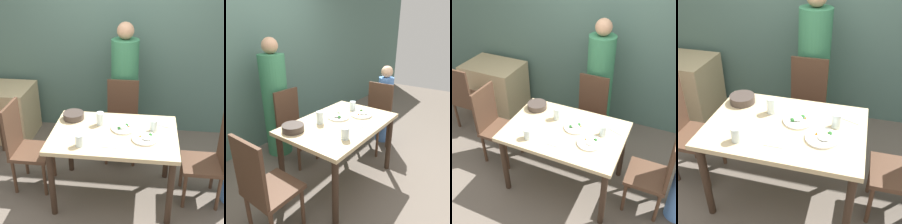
% 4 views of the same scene
% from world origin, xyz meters
% --- Properties ---
extents(ground_plane, '(10.00, 10.00, 0.00)m').
position_xyz_m(ground_plane, '(0.00, 0.00, 0.00)').
color(ground_plane, '#60564C').
extents(wall_back, '(10.00, 0.06, 2.70)m').
position_xyz_m(wall_back, '(0.00, 1.49, 1.35)').
color(wall_back, '#4C6B60').
rests_on(wall_back, ground_plane).
extents(dining_table, '(1.22, 0.83, 0.76)m').
position_xyz_m(dining_table, '(0.00, 0.00, 0.66)').
color(dining_table, tan).
rests_on(dining_table, ground_plane).
extents(chair_adult_spot, '(0.40, 0.40, 0.97)m').
position_xyz_m(chair_adult_spot, '(0.01, 0.76, 0.51)').
color(chair_adult_spot, '#4C3323').
rests_on(chair_adult_spot, ground_plane).
extents(chair_empty_left, '(0.40, 0.40, 0.97)m').
position_xyz_m(chair_empty_left, '(-0.96, 0.06, 0.51)').
color(chair_empty_left, '#4C3323').
rests_on(chair_empty_left, ground_plane).
extents(person_adult, '(0.34, 0.34, 1.61)m').
position_xyz_m(person_adult, '(0.01, 1.10, 0.74)').
color(person_adult, '#387F56').
rests_on(person_adult, ground_plane).
extents(bowl_curry, '(0.22, 0.22, 0.07)m').
position_xyz_m(bowl_curry, '(-0.46, 0.24, 0.79)').
color(bowl_curry, '#3D332D').
rests_on(bowl_curry, dining_table).
extents(plate_rice_adult, '(0.24, 0.24, 0.05)m').
position_xyz_m(plate_rice_adult, '(0.08, 0.08, 0.77)').
color(plate_rice_adult, white).
rests_on(plate_rice_adult, dining_table).
extents(plate_rice_child, '(0.25, 0.25, 0.05)m').
position_xyz_m(plate_rice_child, '(0.30, -0.09, 0.77)').
color(plate_rice_child, white).
rests_on(plate_rice_child, dining_table).
extents(glass_water_tall, '(0.08, 0.08, 0.11)m').
position_xyz_m(glass_water_tall, '(-0.28, -0.27, 0.81)').
color(glass_water_tall, silver).
rests_on(glass_water_tall, dining_table).
extents(glass_water_short, '(0.07, 0.07, 0.13)m').
position_xyz_m(glass_water_short, '(-0.16, 0.15, 0.83)').
color(glass_water_short, silver).
rests_on(glass_water_short, dining_table).
extents(glass_water_center, '(0.07, 0.07, 0.12)m').
position_xyz_m(glass_water_center, '(0.38, 0.08, 0.82)').
color(glass_water_center, silver).
rests_on(glass_water_center, dining_table).
extents(napkin_folded, '(0.14, 0.14, 0.01)m').
position_xyz_m(napkin_folded, '(-0.01, -0.20, 0.76)').
color(napkin_folded, white).
rests_on(napkin_folded, dining_table).
extents(fork_steel, '(0.17, 0.09, 0.01)m').
position_xyz_m(fork_steel, '(0.47, 0.20, 0.76)').
color(fork_steel, silver).
rests_on(fork_steel, dining_table).
extents(background_table, '(0.87, 0.63, 0.72)m').
position_xyz_m(background_table, '(-1.69, 1.07, 0.36)').
color(background_table, tan).
rests_on(background_table, ground_plane).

